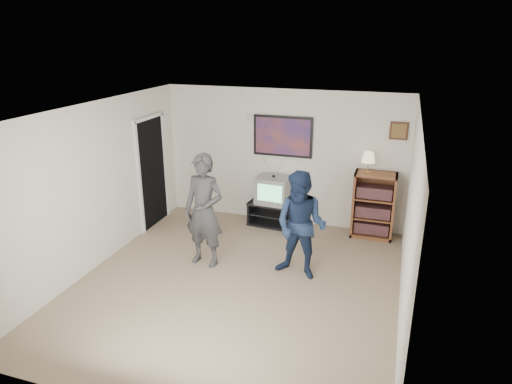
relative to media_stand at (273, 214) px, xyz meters
The scene contains 13 objects.
room_shell 2.15m from the media_stand, 87.05° to the right, with size 4.51×5.00×2.51m.
media_stand is the anchor object (origin of this frame).
crt_television 0.47m from the media_stand, ahead, with size 0.59×0.50×0.50m, color gray, non-canonical shape.
bookshelf 1.84m from the media_stand, ahead, with size 0.71×0.41×1.17m, color brown, non-canonical shape.
table_lamp 2.01m from the media_stand, ahead, with size 0.23×0.23×0.37m, color #F2E6B8, non-canonical shape.
person_tall 1.99m from the media_stand, 108.24° to the right, with size 0.65×0.42×1.77m, color #323235.
person_short 2.02m from the media_stand, 62.16° to the right, with size 0.79×0.61×1.61m, color #192745.
controller_left 1.91m from the media_stand, 110.06° to the right, with size 0.03×0.12×0.03m, color white.
controller_right 1.94m from the media_stand, 58.75° to the right, with size 0.03×0.11×0.03m, color white.
poster 1.45m from the media_stand, 68.41° to the left, with size 1.10×0.03×0.75m, color black.
air_vent 1.80m from the media_stand, 151.11° to the left, with size 0.28×0.02×0.14m, color white.
small_picture 2.69m from the media_stand, ahead, with size 0.30×0.03×0.30m, color #341C10.
doorway 2.36m from the media_stand, 163.58° to the right, with size 0.03×0.85×2.00m, color black.
Camera 1 is at (2.05, -5.41, 3.46)m, focal length 32.00 mm.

